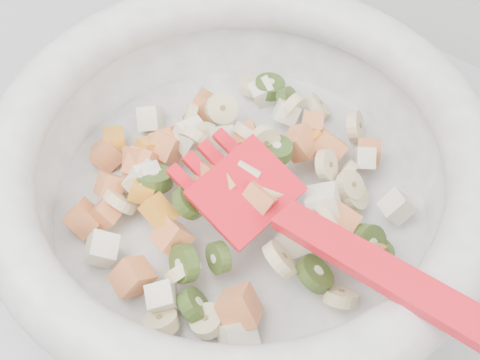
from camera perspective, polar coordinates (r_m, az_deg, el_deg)
The scene contains 1 object.
mixing_bowl at distance 0.48m, azimuth 0.02°, elevation 0.54°, with size 0.44×0.36×0.13m.
Camera 1 is at (0.02, 1.24, 1.34)m, focal length 50.00 mm.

